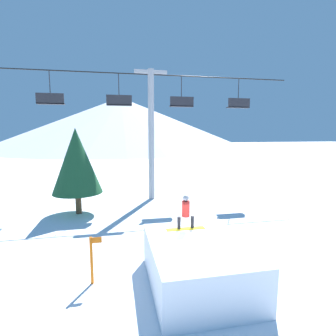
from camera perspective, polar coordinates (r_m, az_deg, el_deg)
name	(u,v)px	position (r m, az deg, el deg)	size (l,w,h in m)	color
ground_plane	(180,273)	(10.34, 2.72, -21.96)	(220.00, 220.00, 0.00)	white
mountain_ridge	(121,123)	(90.00, -10.18, 9.70)	(81.43, 81.43, 16.30)	silver
snow_ramp	(198,263)	(9.42, 6.53, -19.95)	(3.19, 4.15, 1.51)	white
snowboarder	(186,212)	(9.94, 3.89, -9.61)	(1.48, 0.29, 1.32)	yellow
chairlift	(151,122)	(19.83, -3.68, 9.92)	(21.77, 0.45, 9.67)	#9E9EA3
pine_tree_near	(77,161)	(17.16, -19.29, 1.45)	(3.05, 3.05, 5.39)	#4C3823
trail_marker	(92,259)	(9.71, -16.23, -18.47)	(0.41, 0.10, 1.66)	orange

